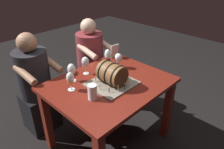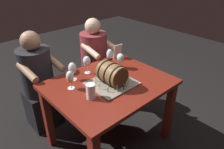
{
  "view_description": "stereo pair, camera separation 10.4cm",
  "coord_description": "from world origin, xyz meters",
  "px_view_note": "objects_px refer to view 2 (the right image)",
  "views": [
    {
      "loc": [
        -1.2,
        -1.2,
        1.78
      ],
      "look_at": [
        0.0,
        -0.04,
        0.85
      ],
      "focal_mm": 33.87,
      "sensor_mm": 36.0,
      "label": 1
    },
    {
      "loc": [
        -1.13,
        -1.28,
        1.78
      ],
      "look_at": [
        0.0,
        -0.04,
        0.85
      ],
      "focal_mm": 33.87,
      "sensor_mm": 36.0,
      "label": 2
    }
  ],
  "objects_px": {
    "beer_pint": "(91,92)",
    "person_seated_left": "(39,85)",
    "dining_table": "(109,93)",
    "wine_glass_white": "(120,58)",
    "barrel_cake": "(112,75)",
    "wine_glass_rose": "(87,62)",
    "menu_card": "(118,51)",
    "person_seated_right": "(95,65)",
    "wine_glass_amber": "(70,77)",
    "wine_glass_red": "(110,55)",
    "wine_glass_empty": "(72,68)"
  },
  "relations": [
    {
      "from": "wine_glass_rose",
      "to": "wine_glass_empty",
      "type": "relative_size",
      "value": 1.02
    },
    {
      "from": "wine_glass_rose",
      "to": "person_seated_right",
      "type": "xyz_separation_m",
      "value": [
        0.43,
        0.44,
        -0.34
      ]
    },
    {
      "from": "beer_pint",
      "to": "person_seated_left",
      "type": "bearing_deg",
      "value": 97.59
    },
    {
      "from": "barrel_cake",
      "to": "person_seated_right",
      "type": "relative_size",
      "value": 0.36
    },
    {
      "from": "beer_pint",
      "to": "barrel_cake",
      "type": "bearing_deg",
      "value": 9.91
    },
    {
      "from": "wine_glass_white",
      "to": "person_seated_left",
      "type": "relative_size",
      "value": 0.14
    },
    {
      "from": "wine_glass_white",
      "to": "barrel_cake",
      "type": "bearing_deg",
      "value": -147.34
    },
    {
      "from": "beer_pint",
      "to": "person_seated_right",
      "type": "bearing_deg",
      "value": 50.67
    },
    {
      "from": "wine_glass_empty",
      "to": "beer_pint",
      "type": "height_order",
      "value": "wine_glass_empty"
    },
    {
      "from": "barrel_cake",
      "to": "wine_glass_amber",
      "type": "distance_m",
      "value": 0.38
    },
    {
      "from": "wine_glass_amber",
      "to": "person_seated_right",
      "type": "bearing_deg",
      "value": 39.08
    },
    {
      "from": "barrel_cake",
      "to": "menu_card",
      "type": "height_order",
      "value": "barrel_cake"
    },
    {
      "from": "barrel_cake",
      "to": "menu_card",
      "type": "distance_m",
      "value": 0.6
    },
    {
      "from": "wine_glass_white",
      "to": "wine_glass_empty",
      "type": "height_order",
      "value": "wine_glass_empty"
    },
    {
      "from": "dining_table",
      "to": "wine_glass_rose",
      "type": "xyz_separation_m",
      "value": [
        -0.04,
        0.29,
        0.25
      ]
    },
    {
      "from": "dining_table",
      "to": "barrel_cake",
      "type": "xyz_separation_m",
      "value": [
        0.0,
        -0.04,
        0.22
      ]
    },
    {
      "from": "wine_glass_amber",
      "to": "menu_card",
      "type": "distance_m",
      "value": 0.8
    },
    {
      "from": "wine_glass_white",
      "to": "wine_glass_rose",
      "type": "bearing_deg",
      "value": 156.11
    },
    {
      "from": "beer_pint",
      "to": "person_seated_left",
      "type": "distance_m",
      "value": 0.87
    },
    {
      "from": "wine_glass_white",
      "to": "person_seated_left",
      "type": "xyz_separation_m",
      "value": [
        -0.68,
        0.59,
        -0.32
      ]
    },
    {
      "from": "beer_pint",
      "to": "person_seated_right",
      "type": "distance_m",
      "value": 1.09
    },
    {
      "from": "barrel_cake",
      "to": "wine_glass_white",
      "type": "distance_m",
      "value": 0.34
    },
    {
      "from": "barrel_cake",
      "to": "wine_glass_red",
      "type": "xyz_separation_m",
      "value": [
        0.22,
        0.27,
        0.04
      ]
    },
    {
      "from": "wine_glass_empty",
      "to": "dining_table",
      "type": "bearing_deg",
      "value": -51.1
    },
    {
      "from": "person_seated_right",
      "to": "barrel_cake",
      "type": "bearing_deg",
      "value": -116.8
    },
    {
      "from": "beer_pint",
      "to": "wine_glass_rose",
      "type": "bearing_deg",
      "value": 57.37
    },
    {
      "from": "dining_table",
      "to": "wine_glass_red",
      "type": "distance_m",
      "value": 0.42
    },
    {
      "from": "wine_glass_empty",
      "to": "wine_glass_amber",
      "type": "height_order",
      "value": "wine_glass_empty"
    },
    {
      "from": "wine_glass_rose",
      "to": "beer_pint",
      "type": "bearing_deg",
      "value": -122.63
    },
    {
      "from": "wine_glass_white",
      "to": "wine_glass_red",
      "type": "relative_size",
      "value": 0.8
    },
    {
      "from": "dining_table",
      "to": "barrel_cake",
      "type": "height_order",
      "value": "barrel_cake"
    },
    {
      "from": "barrel_cake",
      "to": "beer_pint",
      "type": "xyz_separation_m",
      "value": [
        -0.28,
        -0.05,
        -0.04
      ]
    },
    {
      "from": "wine_glass_amber",
      "to": "wine_glass_rose",
      "type": "bearing_deg",
      "value": 25.8
    },
    {
      "from": "wine_glass_amber",
      "to": "menu_card",
      "type": "xyz_separation_m",
      "value": [
        0.77,
        0.2,
        -0.04
      ]
    },
    {
      "from": "barrel_cake",
      "to": "person_seated_right",
      "type": "bearing_deg",
      "value": 63.2
    },
    {
      "from": "barrel_cake",
      "to": "wine_glass_white",
      "type": "bearing_deg",
      "value": 32.66
    },
    {
      "from": "wine_glass_empty",
      "to": "beer_pint",
      "type": "distance_m",
      "value": 0.37
    },
    {
      "from": "barrel_cake",
      "to": "wine_glass_amber",
      "type": "relative_size",
      "value": 2.33
    },
    {
      "from": "wine_glass_rose",
      "to": "person_seated_right",
      "type": "bearing_deg",
      "value": 45.81
    },
    {
      "from": "wine_glass_empty",
      "to": "wine_glass_red",
      "type": "bearing_deg",
      "value": -4.53
    },
    {
      "from": "barrel_cake",
      "to": "wine_glass_rose",
      "type": "bearing_deg",
      "value": 97.09
    },
    {
      "from": "barrel_cake",
      "to": "beer_pint",
      "type": "bearing_deg",
      "value": -170.09
    },
    {
      "from": "menu_card",
      "to": "person_seated_left",
      "type": "height_order",
      "value": "person_seated_left"
    },
    {
      "from": "beer_pint",
      "to": "menu_card",
      "type": "xyz_separation_m",
      "value": [
        0.73,
        0.44,
        0.02
      ]
    },
    {
      "from": "dining_table",
      "to": "barrel_cake",
      "type": "relative_size",
      "value": 2.72
    },
    {
      "from": "barrel_cake",
      "to": "wine_glass_amber",
      "type": "bearing_deg",
      "value": 149.41
    },
    {
      "from": "menu_card",
      "to": "person_seated_right",
      "type": "distance_m",
      "value": 0.48
    },
    {
      "from": "dining_table",
      "to": "beer_pint",
      "type": "xyz_separation_m",
      "value": [
        -0.28,
        -0.09,
        0.18
      ]
    },
    {
      "from": "menu_card",
      "to": "wine_glass_red",
      "type": "bearing_deg",
      "value": -145.76
    },
    {
      "from": "wine_glass_amber",
      "to": "beer_pint",
      "type": "xyz_separation_m",
      "value": [
        0.04,
        -0.24,
        -0.06
      ]
    }
  ]
}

